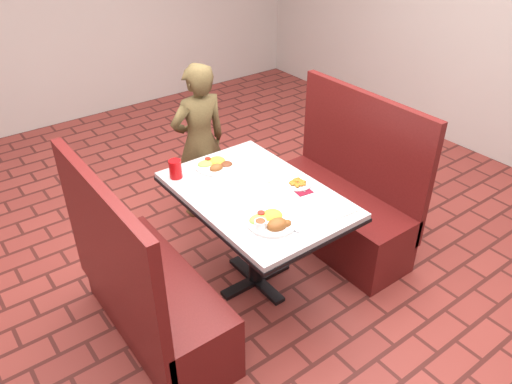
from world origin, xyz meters
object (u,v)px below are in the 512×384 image
red_tumbler (175,169)px  plantain_plate (298,183)px  booth_bench_right (340,205)px  near_dinner_plate (272,219)px  far_dinner_plate (216,163)px  dining_table (256,205)px  diner_person (200,143)px  booth_bench_left (148,295)px

red_tumbler → plantain_plate: bearing=-43.5°
booth_bench_right → near_dinner_plate: 1.08m
far_dinner_plate → red_tumbler: red_tumbler is taller
dining_table → diner_person: (0.18, 0.98, -0.01)m
dining_table → red_tumbler: size_ratio=9.75×
far_dinner_plate → diner_person: bearing=70.0°
booth_bench_left → far_dinner_plate: 0.99m
diner_person → near_dinner_plate: (-0.31, -1.30, 0.14)m
near_dinner_plate → plantain_plate: (0.40, 0.23, -0.02)m
booth_bench_left → plantain_plate: bearing=-4.8°
near_dinner_plate → red_tumbler: red_tumbler is taller
diner_person → far_dinner_plate: bearing=72.0°
booth_bench_left → diner_person: bearing=45.1°
near_dinner_plate → far_dinner_plate: size_ratio=1.03×
diner_person → plantain_plate: bearing=96.8°
far_dinner_plate → plantain_plate: (0.29, -0.52, -0.01)m
booth_bench_left → plantain_plate: booth_bench_left is taller
booth_bench_right → near_dinner_plate: size_ratio=4.09×
near_dinner_plate → red_tumbler: (-0.18, 0.79, 0.03)m
booth_bench_left → red_tumbler: bearing=43.5°
diner_person → near_dinner_plate: 1.35m
booth_bench_right → near_dinner_plate: bearing=-160.8°
booth_bench_left → near_dinner_plate: size_ratio=4.09×
near_dinner_plate → red_tumbler: 0.81m
near_dinner_plate → far_dinner_plate: near_dinner_plate is taller
near_dinner_plate → far_dinner_plate: bearing=81.8°
far_dinner_plate → red_tumbler: 0.29m
booth_bench_left → red_tumbler: (0.49, 0.46, 0.48)m
booth_bench_left → far_dinner_plate: size_ratio=4.22×
booth_bench_right → red_tumbler: size_ratio=9.65×
plantain_plate → dining_table: bearing=161.6°
dining_table → booth_bench_left: bearing=180.0°
diner_person → plantain_plate: diner_person is taller
dining_table → diner_person: size_ratio=0.94×
dining_table → red_tumbler: (-0.31, 0.46, 0.16)m
diner_person → far_dinner_plate: size_ratio=4.53×
red_tumbler → dining_table: bearing=-55.9°
booth_bench_right → far_dinner_plate: (-0.82, 0.43, 0.45)m
red_tumbler → diner_person: bearing=46.6°
diner_person → booth_bench_right: bearing=124.4°
red_tumbler → near_dinner_plate: bearing=-77.0°
dining_table → far_dinner_plate: size_ratio=4.26×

